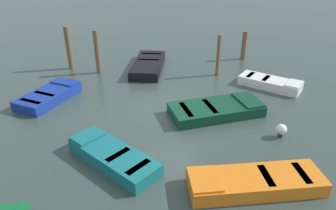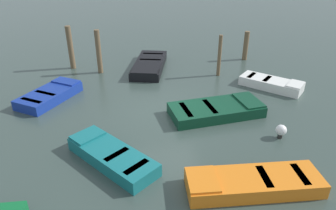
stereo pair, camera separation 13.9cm
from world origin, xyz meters
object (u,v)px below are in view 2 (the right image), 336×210
at_px(mooring_piling_near_right, 246,46).
at_px(rowboat_white, 271,83).
at_px(mooring_piling_far_right, 99,52).
at_px(marker_buoy, 281,130).
at_px(mooring_piling_far_left, 219,56).
at_px(mooring_piling_center, 71,48).
at_px(rowboat_teal, 111,156).
at_px(rowboat_blue, 50,95).
at_px(rowboat_dark_green, 217,110).
at_px(rowboat_black, 149,65).
at_px(rowboat_orange, 253,182).

bearing_deg(mooring_piling_near_right, rowboat_white, 173.14).
xyz_separation_m(mooring_piling_far_right, marker_buoy, (-7.30, -5.77, -0.79)).
distance_m(mooring_piling_far_left, mooring_piling_near_right, 3.04).
xyz_separation_m(mooring_piling_center, marker_buoy, (-8.24, -7.16, -0.81)).
bearing_deg(mooring_piling_far_left, mooring_piling_center, 70.63).
distance_m(mooring_piling_far_left, mooring_piling_center, 7.49).
bearing_deg(mooring_piling_near_right, mooring_piling_center, 87.01).
bearing_deg(rowboat_white, rowboat_teal, -104.09).
distance_m(rowboat_blue, rowboat_dark_green, 6.83).
height_order(mooring_piling_center, mooring_piling_far_right, mooring_piling_center).
bearing_deg(mooring_piling_far_right, rowboat_black, -89.21).
xyz_separation_m(rowboat_black, mooring_piling_far_left, (-1.58, -3.18, 0.79)).
distance_m(rowboat_black, mooring_piling_center, 4.09).
relative_size(rowboat_black, mooring_piling_center, 1.81).
bearing_deg(mooring_piling_far_left, rowboat_black, 63.56).
bearing_deg(marker_buoy, rowboat_orange, 136.46).
bearing_deg(mooring_piling_far_right, rowboat_orange, -158.00).
distance_m(rowboat_black, mooring_piling_far_right, 2.64).
bearing_deg(marker_buoy, rowboat_teal, 91.84).
bearing_deg(rowboat_blue, rowboat_orange, -102.67).
xyz_separation_m(rowboat_orange, rowboat_black, (9.41, 1.29, -0.00)).
height_order(rowboat_dark_green, mooring_piling_far_left, mooring_piling_far_left).
distance_m(rowboat_white, rowboat_teal, 8.26).
xyz_separation_m(rowboat_blue, rowboat_teal, (-4.73, -2.32, -0.00)).
height_order(rowboat_orange, rowboat_dark_green, same).
relative_size(rowboat_orange, mooring_piling_center, 1.64).
bearing_deg(mooring_piling_far_right, mooring_piling_far_left, -105.24).
bearing_deg(rowboat_blue, rowboat_white, -58.56).
relative_size(rowboat_dark_green, mooring_piling_far_left, 1.76).
bearing_deg(rowboat_white, rowboat_dark_green, -102.95).
xyz_separation_m(mooring_piling_far_left, mooring_piling_near_right, (2.00, -2.28, -0.21)).
distance_m(rowboat_white, mooring_piling_far_right, 8.29).
bearing_deg(rowboat_dark_green, mooring_piling_near_right, 53.03).
bearing_deg(mooring_piling_center, rowboat_teal, -168.94).
xyz_separation_m(rowboat_dark_green, mooring_piling_center, (6.29, 5.63, 0.88)).
bearing_deg(rowboat_teal, rowboat_dark_green, -98.14).
relative_size(rowboat_white, marker_buoy, 5.51).
distance_m(rowboat_teal, marker_buoy, 5.52).
distance_m(rowboat_white, marker_buoy, 4.18).
relative_size(rowboat_white, mooring_piling_near_right, 1.68).
height_order(rowboat_white, rowboat_dark_green, same).
distance_m(rowboat_white, mooring_piling_near_right, 4.00).
bearing_deg(mooring_piling_center, rowboat_dark_green, -138.17).
bearing_deg(rowboat_blue, marker_buoy, -84.28).
height_order(mooring_piling_far_left, marker_buoy, mooring_piling_far_left).
distance_m(rowboat_blue, mooring_piling_near_right, 10.54).
bearing_deg(mooring_piling_far_left, rowboat_orange, 166.46).
xyz_separation_m(rowboat_black, marker_buoy, (-7.33, -3.27, 0.07)).
bearing_deg(rowboat_blue, rowboat_teal, -117.99).
bearing_deg(rowboat_teal, mooring_piling_near_right, -80.29).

